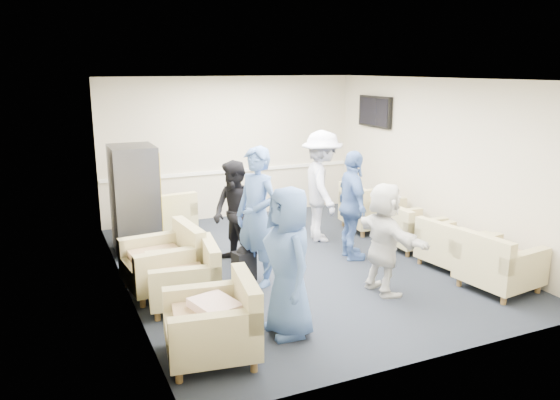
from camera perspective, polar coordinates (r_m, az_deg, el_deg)
name	(u,v)px	position (r m, az deg, el deg)	size (l,w,h in m)	color
floor	(299,264)	(8.21, 2.01, -6.67)	(6.00, 6.00, 0.00)	black
ceiling	(301,79)	(7.70, 2.18, 12.52)	(6.00, 6.00, 0.00)	white
back_wall	(232,148)	(10.58, -5.09, 5.45)	(5.00, 0.02, 2.70)	beige
front_wall	(439,231)	(5.39, 16.25, -3.10)	(5.00, 0.02, 2.70)	beige
left_wall	(121,191)	(7.13, -16.27, 0.94)	(0.02, 6.00, 2.70)	beige
right_wall	(439,163)	(9.21, 16.25, 3.72)	(0.02, 6.00, 2.70)	beige
chair_rail	(232,171)	(10.64, -5.00, 3.04)	(4.98, 0.04, 0.06)	white
tv	(375,112)	(10.51, 9.88, 9.07)	(0.10, 1.00, 0.58)	black
armchair_left_near	(217,325)	(5.62, -6.60, -12.88)	(1.00, 1.00, 0.70)	tan
armchair_left_mid	(187,279)	(6.84, -9.65, -8.17)	(0.94, 0.94, 0.67)	tan
armchair_left_far	(167,264)	(7.32, -11.77, -6.53)	(0.99, 0.99, 0.73)	tan
armchair_right_near	(497,266)	(7.70, 21.72, -6.40)	(0.95, 0.95, 0.68)	tan
armchair_right_midnear	(449,247)	(8.37, 17.27, -4.70)	(0.87, 0.87, 0.61)	tan
armchair_right_midfar	(410,230)	(9.02, 13.43, -3.11)	(0.78, 0.78, 0.62)	tan
armchair_right_far	(368,211)	(9.91, 9.21, -1.12)	(0.95, 0.95, 0.71)	tan
armchair_corner	(168,217)	(9.67, -11.62, -1.71)	(0.91, 0.91, 0.67)	tan
vending_machine	(135,199)	(8.83, -14.90, 0.07)	(0.69, 0.80, 1.69)	#505058
backpack	(244,263)	(7.53, -3.78, -6.55)	(0.33, 0.26, 0.50)	black
pillow	(215,308)	(5.55, -6.80, -11.14)	(0.49, 0.37, 0.14)	white
person_front_left	(289,262)	(5.88, 0.90, -6.48)	(0.81, 0.53, 1.66)	#4465A5
person_mid_left	(257,217)	(7.23, -2.44, -1.74)	(0.68, 0.45, 1.87)	#4465A5
person_back_left	(235,214)	(8.00, -4.71, -1.43)	(0.76, 0.59, 1.55)	black
person_back_right	(322,186)	(9.11, 4.37, 1.43)	(1.20, 0.69, 1.86)	white
person_mid_right	(352,206)	(8.27, 7.58, -0.59)	(0.98, 0.41, 1.67)	#4465A5
person_front_right	(384,238)	(7.11, 10.84, -3.97)	(1.35, 0.43, 1.46)	silver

